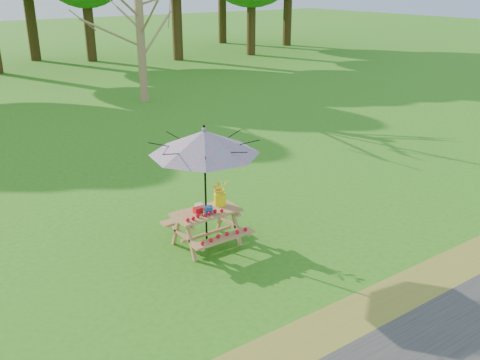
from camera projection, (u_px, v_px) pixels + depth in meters
ground at (69, 308)px, 7.89m from camera, size 120.00×120.00×0.00m
picnic_table at (207, 229)px, 9.64m from camera, size 1.20×1.32×0.67m
patio_umbrella at (204, 142)px, 9.07m from camera, size 2.32×2.32×2.25m
produce_bins at (203, 209)px, 9.48m from camera, size 0.29×0.45×0.13m
tomatoes_row at (204, 215)px, 9.29m from camera, size 0.77×0.13×0.07m
flower_bucket at (220, 191)px, 9.69m from camera, size 0.32×0.28×0.50m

